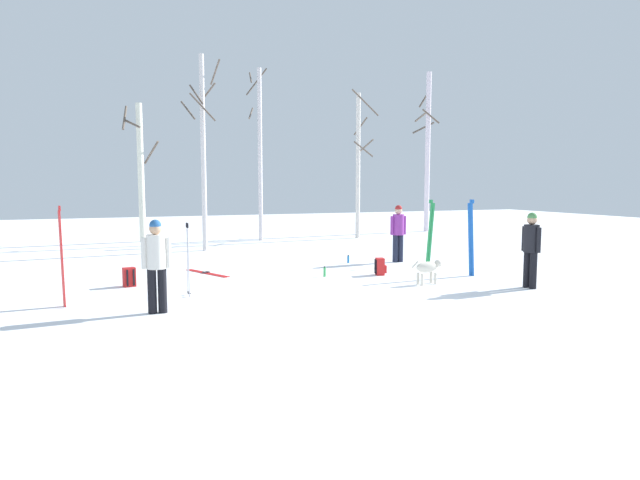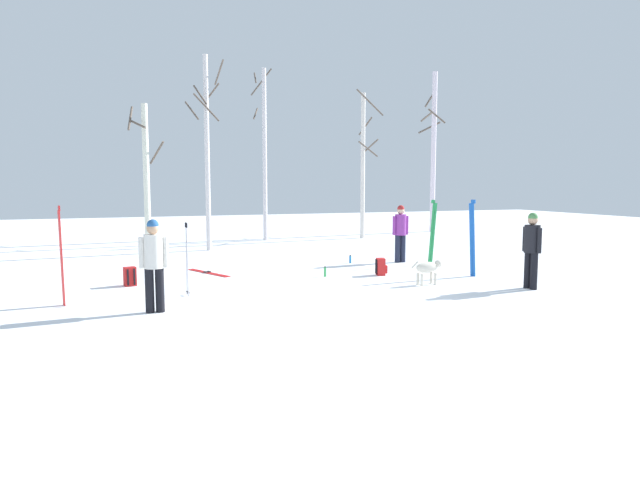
% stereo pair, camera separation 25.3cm
% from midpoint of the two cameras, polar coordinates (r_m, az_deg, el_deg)
% --- Properties ---
extents(ground_plane, '(60.00, 60.00, 0.00)m').
position_cam_midpoint_polar(ground_plane, '(11.61, 0.91, -5.83)').
color(ground_plane, white).
extents(person_0, '(0.52, 0.34, 1.72)m').
position_cam_midpoint_polar(person_0, '(16.61, 7.69, 1.08)').
color(person_0, '#1E2338').
rests_on(person_0, ground_plane).
extents(person_1, '(0.34, 0.52, 1.72)m').
position_cam_midpoint_polar(person_1, '(13.18, 20.56, -0.49)').
color(person_1, black).
rests_on(person_1, ground_plane).
extents(person_2, '(0.52, 0.34, 1.72)m').
position_cam_midpoint_polar(person_2, '(10.42, -17.31, -1.99)').
color(person_2, black).
rests_on(person_2, ground_plane).
extents(dog, '(0.89, 0.29, 0.57)m').
position_cam_midpoint_polar(dog, '(13.10, 10.64, -2.87)').
color(dog, beige).
rests_on(dog, ground_plane).
extents(ski_pair_planted_0, '(0.14, 0.19, 1.96)m').
position_cam_midpoint_polar(ski_pair_planted_0, '(14.49, 14.92, 0.20)').
color(ski_pair_planted_0, blue).
rests_on(ski_pair_planted_0, ground_plane).
extents(ski_pair_planted_1, '(0.08, 0.21, 1.94)m').
position_cam_midpoint_polar(ski_pair_planted_1, '(11.66, -25.81, -1.57)').
color(ski_pair_planted_1, red).
rests_on(ski_pair_planted_1, ground_plane).
extents(ski_pair_planted_2, '(0.25, 0.06, 1.89)m').
position_cam_midpoint_polar(ski_pair_planted_2, '(16.31, 10.95, 0.79)').
color(ski_pair_planted_2, green).
rests_on(ski_pair_planted_2, ground_plane).
extents(ski_pair_lying_0, '(0.90, 1.67, 0.05)m').
position_cam_midpoint_polar(ski_pair_lying_0, '(14.80, -12.15, -3.38)').
color(ski_pair_lying_0, red).
rests_on(ski_pair_lying_0, ground_plane).
extents(ski_poles_0, '(0.07, 0.27, 1.55)m').
position_cam_midpoint_polar(ski_poles_0, '(11.83, -14.15, -1.76)').
color(ski_poles_0, '#B2B2BC').
rests_on(ski_poles_0, ground_plane).
extents(backpack_0, '(0.30, 0.32, 0.44)m').
position_cam_midpoint_polar(backpack_0, '(13.41, -19.72, -3.66)').
color(backpack_0, red).
rests_on(backpack_0, ground_plane).
extents(backpack_1, '(0.33, 0.30, 0.44)m').
position_cam_midpoint_polar(backpack_1, '(14.28, 5.77, -2.78)').
color(backpack_1, red).
rests_on(backpack_1, ground_plane).
extents(water_bottle_0, '(0.06, 0.06, 0.24)m').
position_cam_midpoint_polar(water_bottle_0, '(16.36, 2.51, -2.01)').
color(water_bottle_0, '#1E72BF').
rests_on(water_bottle_0, ground_plane).
extents(water_bottle_1, '(0.06, 0.06, 0.26)m').
position_cam_midpoint_polar(water_bottle_1, '(13.96, -0.04, -3.32)').
color(water_bottle_1, green).
rests_on(water_bottle_1, ground_plane).
extents(birch_tree_0, '(1.41, 1.30, 5.54)m').
position_cam_midpoint_polar(birch_tree_0, '(23.39, -18.44, 6.90)').
color(birch_tree_0, silver).
rests_on(birch_tree_0, ground_plane).
extents(birch_tree_1, '(1.26, 1.24, 6.77)m').
position_cam_midpoint_polar(birch_tree_1, '(19.74, -12.41, 9.24)').
color(birch_tree_1, silver).
rests_on(birch_tree_1, ground_plane).
extents(birch_tree_2, '(0.97, 0.83, 7.11)m').
position_cam_midpoint_polar(birch_tree_2, '(22.93, -6.59, 9.07)').
color(birch_tree_2, silver).
rests_on(birch_tree_2, ground_plane).
extents(birch_tree_3, '(1.27, 1.29, 6.21)m').
position_cam_midpoint_polar(birch_tree_3, '(23.80, 3.72, 7.96)').
color(birch_tree_3, silver).
rests_on(birch_tree_3, ground_plane).
extents(birch_tree_4, '(1.27, 1.22, 7.71)m').
position_cam_midpoint_polar(birch_tree_4, '(27.64, 10.83, 9.12)').
color(birch_tree_4, silver).
rests_on(birch_tree_4, ground_plane).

